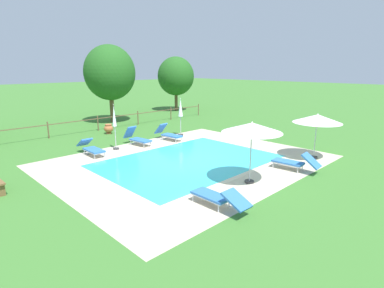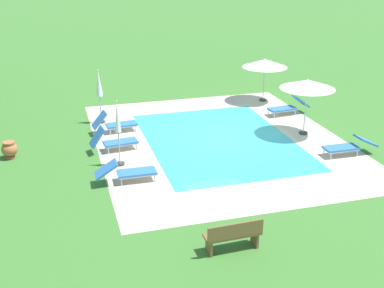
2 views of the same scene
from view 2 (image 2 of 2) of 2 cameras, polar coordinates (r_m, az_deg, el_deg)
name	(u,v)px [view 2 (image 2 of 2)]	position (r m, az deg, el deg)	size (l,w,h in m)	color
ground_plane	(219,140)	(20.18, 3.13, 0.43)	(160.00, 160.00, 0.00)	#3D752D
pool_deck_paving	(219,140)	(20.18, 3.13, 0.44)	(12.08, 9.75, 0.01)	beige
swimming_pool_water	(219,140)	(20.18, 3.13, 0.45)	(8.03, 5.70, 0.01)	#38C6D1
pool_coping_rim	(219,140)	(20.18, 3.13, 0.46)	(8.51, 6.18, 0.01)	beige
sun_lounger_north_near_steps	(128,172)	(16.64, -7.38, -3.18)	(0.64, 2.04, 0.79)	#3370BC
sun_lounger_north_mid	(288,107)	(23.61, 10.95, 4.22)	(0.78, 2.04, 0.84)	#3370BC
sun_lounger_north_far	(348,146)	(19.54, 17.53, -0.22)	(0.62, 2.08, 0.70)	#3370BC
sun_lounger_north_end	(115,123)	(21.16, -8.84, 2.36)	(0.77, 1.93, 0.97)	#3370BC
sun_lounger_south_near_corner	(114,141)	(19.22, -8.99, 0.35)	(0.79, 1.87, 1.02)	#3370BC
patio_umbrella_open_foreground	(265,63)	(25.19, 8.37, 9.16)	(2.25, 2.25, 2.18)	#383838
patio_umbrella_open_by_bench	(308,85)	(20.73, 13.16, 6.68)	(2.25, 2.25, 2.37)	#383838
patio_umbrella_closed_row_west	(99,87)	(22.08, -10.65, 6.49)	(0.32, 0.32, 2.42)	#383838
patio_umbrella_closed_row_mid_east	(118,125)	(17.52, -8.52, 2.21)	(0.32, 0.32, 2.43)	#383838
wooden_bench_lawn_side	(233,235)	(12.93, 4.79, -10.37)	(0.49, 1.51, 0.87)	brown
terracotta_urn_near_fence	(9,149)	(19.55, -20.26, -0.57)	(0.59, 0.59, 0.64)	#B7663D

